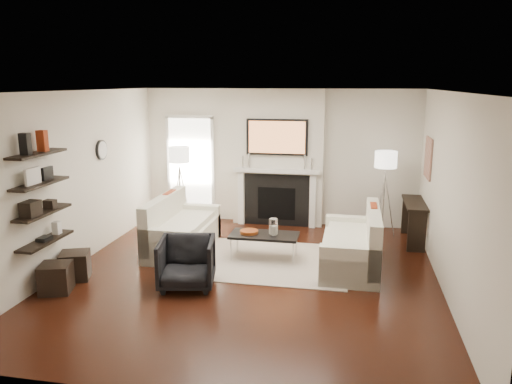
% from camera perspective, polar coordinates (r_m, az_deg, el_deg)
% --- Properties ---
extents(room_envelope, '(6.00, 6.00, 6.00)m').
position_cam_1_polar(room_envelope, '(7.14, -0.93, 0.55)').
color(room_envelope, black).
rests_on(room_envelope, ground).
extents(chimney_breast, '(1.80, 0.25, 2.70)m').
position_cam_1_polar(chimney_breast, '(9.93, 2.53, 3.92)').
color(chimney_breast, silver).
rests_on(chimney_breast, floor).
extents(fireplace_surround, '(1.30, 0.02, 1.04)m').
position_cam_1_polar(fireplace_surround, '(9.95, 2.37, -0.93)').
color(fireplace_surround, black).
rests_on(fireplace_surround, floor).
extents(firebox, '(0.75, 0.02, 0.65)m').
position_cam_1_polar(firebox, '(9.97, 2.36, -1.33)').
color(firebox, black).
rests_on(firebox, floor).
extents(mantel_pilaster_l, '(0.12, 0.08, 1.10)m').
position_cam_1_polar(mantel_pilaster_l, '(10.05, -1.71, -0.62)').
color(mantel_pilaster_l, white).
rests_on(mantel_pilaster_l, floor).
extents(mantel_pilaster_r, '(0.12, 0.08, 1.10)m').
position_cam_1_polar(mantel_pilaster_r, '(9.84, 6.49, -0.98)').
color(mantel_pilaster_r, white).
rests_on(mantel_pilaster_r, floor).
extents(mantel_shelf, '(1.70, 0.18, 0.07)m').
position_cam_1_polar(mantel_shelf, '(9.78, 2.36, 2.43)').
color(mantel_shelf, white).
rests_on(mantel_shelf, chimney_breast).
extents(tv_body, '(1.20, 0.06, 0.70)m').
position_cam_1_polar(tv_body, '(9.71, 2.42, 6.29)').
color(tv_body, black).
rests_on(tv_body, chimney_breast).
extents(tv_screen, '(1.10, 0.00, 0.62)m').
position_cam_1_polar(tv_screen, '(9.68, 2.39, 6.27)').
color(tv_screen, '#BF723F').
rests_on(tv_screen, tv_body).
extents(candlestick_l_tall, '(0.04, 0.04, 0.30)m').
position_cam_1_polar(candlestick_l_tall, '(9.86, -0.79, 3.60)').
color(candlestick_l_tall, silver).
rests_on(candlestick_l_tall, mantel_shelf).
extents(candlestick_l_short, '(0.04, 0.04, 0.24)m').
position_cam_1_polar(candlestick_l_short, '(9.89, -1.53, 3.45)').
color(candlestick_l_short, silver).
rests_on(candlestick_l_short, mantel_shelf).
extents(candlestick_r_tall, '(0.04, 0.04, 0.30)m').
position_cam_1_polar(candlestick_r_tall, '(9.70, 5.60, 3.39)').
color(candlestick_r_tall, silver).
rests_on(candlestick_r_tall, mantel_shelf).
extents(candlestick_r_short, '(0.04, 0.04, 0.24)m').
position_cam_1_polar(candlestick_r_short, '(9.69, 6.36, 3.19)').
color(candlestick_r_short, silver).
rests_on(candlestick_r_short, mantel_shelf).
extents(hallway_panel, '(0.90, 0.02, 2.10)m').
position_cam_1_polar(hallway_panel, '(10.51, -7.43, 2.64)').
color(hallway_panel, white).
rests_on(hallway_panel, floor).
extents(door_trim_l, '(0.06, 0.06, 2.16)m').
position_cam_1_polar(door_trim_l, '(10.65, -9.92, 2.69)').
color(door_trim_l, white).
rests_on(door_trim_l, floor).
extents(door_trim_r, '(0.06, 0.06, 2.16)m').
position_cam_1_polar(door_trim_r, '(10.35, -4.94, 2.55)').
color(door_trim_r, white).
rests_on(door_trim_r, floor).
extents(door_trim_top, '(1.02, 0.06, 0.06)m').
position_cam_1_polar(door_trim_top, '(10.36, -7.64, 8.52)').
color(door_trim_top, white).
rests_on(door_trim_top, wall_back).
extents(rug, '(2.60, 2.00, 0.01)m').
position_cam_1_polar(rug, '(8.12, 1.24, -7.85)').
color(rug, '#BCAB9A').
rests_on(rug, floor).
extents(loveseat_left_base, '(0.85, 1.80, 0.42)m').
position_cam_1_polar(loveseat_left_base, '(8.68, -8.32, -5.19)').
color(loveseat_left_base, silver).
rests_on(loveseat_left_base, floor).
extents(loveseat_left_back, '(0.18, 1.80, 0.80)m').
position_cam_1_polar(loveseat_left_back, '(8.71, -10.47, -3.05)').
color(loveseat_left_back, silver).
rests_on(loveseat_left_back, floor).
extents(loveseat_left_arm_n, '(0.85, 0.18, 0.60)m').
position_cam_1_polar(loveseat_left_arm_n, '(7.94, -10.27, -6.29)').
color(loveseat_left_arm_n, silver).
rests_on(loveseat_left_arm_n, floor).
extents(loveseat_left_arm_s, '(0.85, 0.18, 0.60)m').
position_cam_1_polar(loveseat_left_arm_s, '(9.39, -6.71, -3.21)').
color(loveseat_left_arm_s, silver).
rests_on(loveseat_left_arm_s, floor).
extents(loveseat_left_cushion, '(0.63, 1.44, 0.10)m').
position_cam_1_polar(loveseat_left_cushion, '(8.59, -8.06, -3.56)').
color(loveseat_left_cushion, silver).
rests_on(loveseat_left_cushion, loveseat_left_base).
extents(pillow_left_orange, '(0.10, 0.42, 0.42)m').
position_cam_1_polar(pillow_left_orange, '(8.93, -9.82, -1.28)').
color(pillow_left_orange, maroon).
rests_on(pillow_left_orange, loveseat_left_cushion).
extents(pillow_left_charcoal, '(0.10, 0.40, 0.40)m').
position_cam_1_polar(pillow_left_charcoal, '(8.39, -11.26, -2.30)').
color(pillow_left_charcoal, black).
rests_on(pillow_left_charcoal, loveseat_left_cushion).
extents(loveseat_right_base, '(0.85, 1.80, 0.42)m').
position_cam_1_polar(loveseat_right_base, '(7.94, 10.69, -6.99)').
color(loveseat_right_base, silver).
rests_on(loveseat_right_base, floor).
extents(loveseat_right_back, '(0.18, 1.80, 0.80)m').
position_cam_1_polar(loveseat_right_back, '(7.85, 13.24, -4.91)').
color(loveseat_right_back, silver).
rests_on(loveseat_right_back, floor).
extents(loveseat_right_arm_n, '(0.85, 0.18, 0.60)m').
position_cam_1_polar(loveseat_right_arm_n, '(7.15, 10.65, -8.45)').
color(loveseat_right_arm_n, silver).
rests_on(loveseat_right_arm_n, floor).
extents(loveseat_right_arm_s, '(0.85, 0.18, 0.60)m').
position_cam_1_polar(loveseat_right_arm_s, '(8.68, 10.78, -4.67)').
color(loveseat_right_arm_s, silver).
rests_on(loveseat_right_arm_s, floor).
extents(loveseat_right_cushion, '(0.63, 1.44, 0.10)m').
position_cam_1_polar(loveseat_right_cushion, '(7.86, 10.40, -5.18)').
color(loveseat_right_cushion, silver).
rests_on(loveseat_right_cushion, loveseat_right_base).
extents(pillow_right_orange, '(0.10, 0.42, 0.42)m').
position_cam_1_polar(pillow_right_orange, '(8.08, 13.24, -2.90)').
color(pillow_right_orange, maroon).
rests_on(pillow_right_orange, loveseat_right_cushion).
extents(pillow_right_charcoal, '(0.10, 0.40, 0.40)m').
position_cam_1_polar(pillow_right_charcoal, '(7.51, 13.38, -4.17)').
color(pillow_right_charcoal, black).
rests_on(pillow_right_charcoal, loveseat_right_cushion).
extents(coffee_table, '(1.10, 0.55, 0.04)m').
position_cam_1_polar(coffee_table, '(8.09, 0.94, -4.97)').
color(coffee_table, black).
rests_on(coffee_table, floor).
extents(coffee_leg_nw, '(0.02, 0.02, 0.38)m').
position_cam_1_polar(coffee_leg_nw, '(8.05, -2.87, -6.64)').
color(coffee_leg_nw, silver).
rests_on(coffee_leg_nw, floor).
extents(coffee_leg_ne, '(0.02, 0.02, 0.38)m').
position_cam_1_polar(coffee_leg_ne, '(7.88, 4.26, -7.09)').
color(coffee_leg_ne, silver).
rests_on(coffee_leg_ne, floor).
extents(coffee_leg_sw, '(0.02, 0.02, 0.38)m').
position_cam_1_polar(coffee_leg_sw, '(8.46, -2.15, -5.69)').
color(coffee_leg_sw, silver).
rests_on(coffee_leg_sw, floor).
extents(coffee_leg_se, '(0.02, 0.02, 0.38)m').
position_cam_1_polar(coffee_leg_se, '(8.30, 4.63, -6.09)').
color(coffee_leg_se, silver).
rests_on(coffee_leg_se, floor).
extents(hurricane_glass, '(0.14, 0.14, 0.25)m').
position_cam_1_polar(hurricane_glass, '(8.02, 2.01, -3.94)').
color(hurricane_glass, white).
rests_on(hurricane_glass, coffee_table).
extents(hurricane_candle, '(0.11, 0.11, 0.16)m').
position_cam_1_polar(hurricane_candle, '(8.04, 2.00, -4.38)').
color(hurricane_candle, white).
rests_on(hurricane_candle, coffee_table).
extents(copper_bowl, '(0.30, 0.30, 0.05)m').
position_cam_1_polar(copper_bowl, '(8.12, -0.80, -4.57)').
color(copper_bowl, '#B9521E').
rests_on(copper_bowl, coffee_table).
extents(armchair, '(0.87, 0.84, 0.77)m').
position_cam_1_polar(armchair, '(7.09, -7.94, -7.77)').
color(armchair, black).
rests_on(armchair, floor).
extents(lamp_left_post, '(0.02, 0.02, 1.20)m').
position_cam_1_polar(lamp_left_post, '(9.95, -8.63, -0.60)').
color(lamp_left_post, silver).
rests_on(lamp_left_post, floor).
extents(lamp_left_shade, '(0.40, 0.40, 0.30)m').
position_cam_1_polar(lamp_left_shade, '(9.79, -8.79, 4.25)').
color(lamp_left_shade, white).
rests_on(lamp_left_shade, lamp_left_post).
extents(lamp_left_leg_a, '(0.25, 0.02, 1.23)m').
position_cam_1_polar(lamp_left_leg_a, '(9.91, -8.03, -0.63)').
color(lamp_left_leg_a, silver).
rests_on(lamp_left_leg_a, floor).
extents(lamp_left_leg_b, '(0.14, 0.22, 1.23)m').
position_cam_1_polar(lamp_left_leg_b, '(10.05, -8.74, -0.46)').
color(lamp_left_leg_b, silver).
rests_on(lamp_left_leg_b, floor).
extents(lamp_left_leg_c, '(0.14, 0.22, 1.23)m').
position_cam_1_polar(lamp_left_leg_c, '(9.88, -9.11, -0.71)').
color(lamp_left_leg_c, silver).
rests_on(lamp_left_leg_c, floor).
extents(lamp_right_post, '(0.02, 0.02, 1.20)m').
position_cam_1_polar(lamp_right_post, '(9.52, 14.35, -1.44)').
color(lamp_right_post, silver).
rests_on(lamp_right_post, floor).
extents(lamp_right_shade, '(0.40, 0.40, 0.30)m').
position_cam_1_polar(lamp_right_shade, '(9.36, 14.63, 3.62)').
color(lamp_right_shade, white).
rests_on(lamp_right_shade, lamp_right_post).
extents(lamp_right_leg_a, '(0.25, 0.02, 1.23)m').
position_cam_1_polar(lamp_right_leg_a, '(9.53, 15.01, -1.47)').
color(lamp_right_leg_a, silver).
rests_on(lamp_right_leg_a, floor).
extents(lamp_right_leg_b, '(0.14, 0.22, 1.23)m').
position_cam_1_polar(lamp_right_leg_b, '(9.61, 13.99, -1.30)').
color(lamp_right_leg_b, silver).
rests_on(lamp_right_leg_b, floor).
extents(lamp_right_leg_c, '(0.14, 0.22, 1.23)m').
position_cam_1_polar(lamp_right_leg_c, '(9.42, 14.05, -1.57)').
color(lamp_right_leg_c, silver).
rests_on(lamp_right_leg_c, floor).
extents(console_top, '(0.35, 1.20, 0.04)m').
position_cam_1_polar(console_top, '(9.27, 17.69, -1.19)').
color(console_top, black).
rests_on(console_top, floor).
extents(console_leg_n, '(0.30, 0.04, 0.71)m').
position_cam_1_polar(console_leg_n, '(8.84, 17.91, -4.38)').
color(console_leg_n, black).
rests_on(console_leg_n, floor).
extents(console_leg_s, '(0.30, 0.04, 0.71)m').
position_cam_1_polar(console_leg_s, '(9.89, 17.20, -2.56)').
color(console_leg_s, black).
rests_on(console_leg_s, floor).
extents(wall_art, '(0.03, 0.70, 0.70)m').
position_cam_1_polar(wall_art, '(9.06, 19.09, 3.70)').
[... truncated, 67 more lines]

